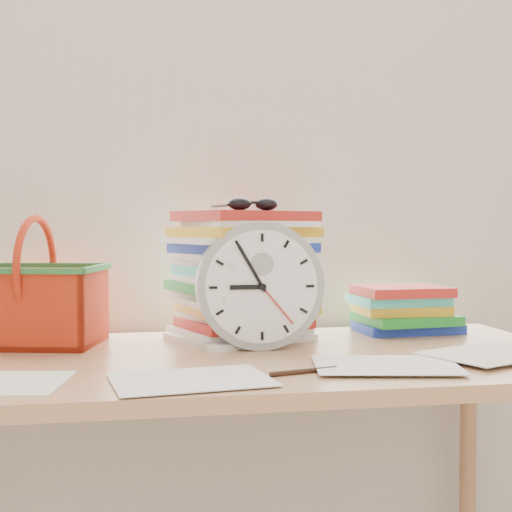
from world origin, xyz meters
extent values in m
cube|color=silver|center=(0.00, 2.00, 1.35)|extent=(4.00, 0.04, 2.70)
cube|color=silver|center=(0.00, 1.98, 1.30)|extent=(2.40, 0.01, 2.50)
cube|color=#B17D53|center=(0.00, 1.60, 0.73)|extent=(1.40, 0.70, 0.03)
cylinder|color=#B17D53|center=(0.65, 1.90, 0.36)|extent=(0.04, 0.04, 0.72)
cylinder|color=gray|center=(0.04, 1.66, 0.89)|extent=(0.27, 0.05, 0.27)
cylinder|color=black|center=(0.07, 1.39, 0.75)|extent=(0.13, 0.04, 0.01)
camera|label=1|loc=(-0.24, 0.16, 1.01)|focal=50.00mm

